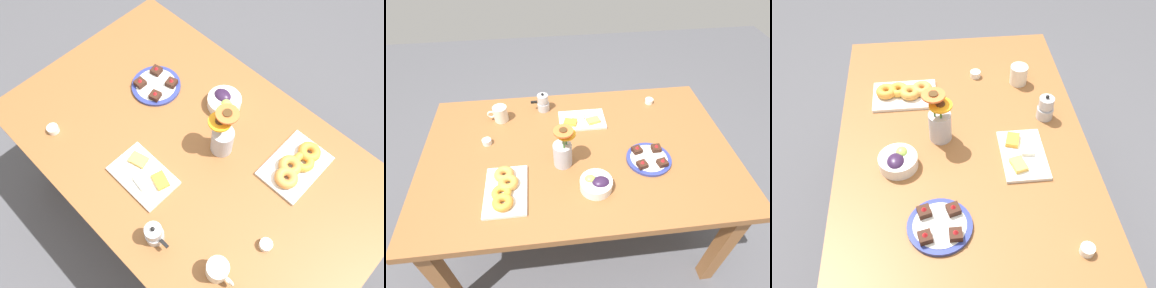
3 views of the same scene
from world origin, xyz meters
TOP-DOWN VIEW (x-y plane):
  - ground_plane at (0.00, 0.00)m, footprint 6.00×6.00m
  - dining_table at (0.00, 0.00)m, footprint 1.60×1.00m
  - coffee_mug at (0.41, -0.29)m, footprint 0.11×0.08m
  - grape_bowl at (-0.05, 0.26)m, footprint 0.15×0.15m
  - cheese_platter at (-0.05, -0.22)m, footprint 0.26×0.17m
  - croissant_platter at (0.36, 0.23)m, footprint 0.19×0.28m
  - jam_cup_honey at (-0.48, -0.35)m, footprint 0.05×0.05m
  - jam_cup_berry at (0.47, -0.10)m, footprint 0.05×0.05m
  - dessert_plate at (-0.34, 0.12)m, footprint 0.22×0.22m
  - flower_vase at (0.08, 0.09)m, footprint 0.11×0.11m
  - moka_pot at (0.16, -0.36)m, footprint 0.11×0.07m

SIDE VIEW (x-z plane):
  - ground_plane at x=0.00m, z-range 0.00..0.00m
  - dining_table at x=0.00m, z-range 0.28..1.02m
  - cheese_platter at x=-0.05m, z-range 0.73..0.77m
  - dessert_plate at x=-0.34m, z-range 0.72..0.78m
  - jam_cup_honey at x=-0.48m, z-range 0.74..0.77m
  - jam_cup_berry at x=0.47m, z-range 0.74..0.77m
  - croissant_platter at x=0.36m, z-range 0.74..0.79m
  - grape_bowl at x=-0.05m, z-range 0.74..0.80m
  - coffee_mug at x=0.41m, z-range 0.74..0.83m
  - moka_pot at x=0.16m, z-range 0.73..0.85m
  - flower_vase at x=0.08m, z-range 0.70..0.94m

